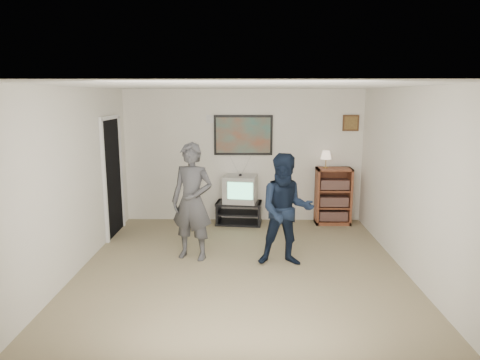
{
  "coord_description": "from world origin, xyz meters",
  "views": [
    {
      "loc": [
        0.07,
        -5.54,
        2.39
      ],
      "look_at": [
        -0.03,
        0.68,
        1.15
      ],
      "focal_mm": 32.0,
      "sensor_mm": 36.0,
      "label": 1
    }
  ],
  "objects_px": {
    "media_stand": "(239,213)",
    "person_short": "(286,210)",
    "person_tall": "(192,202)",
    "bookshelf": "(333,196)",
    "crt_television": "(240,189)"
  },
  "relations": [
    {
      "from": "crt_television",
      "to": "bookshelf",
      "type": "xyz_separation_m",
      "value": [
        1.74,
        0.05,
        -0.14
      ]
    },
    {
      "from": "bookshelf",
      "to": "person_short",
      "type": "xyz_separation_m",
      "value": [
        -1.07,
        -2.02,
        0.27
      ]
    },
    {
      "from": "crt_television",
      "to": "bookshelf",
      "type": "distance_m",
      "value": 1.75
    },
    {
      "from": "person_tall",
      "to": "person_short",
      "type": "height_order",
      "value": "person_tall"
    },
    {
      "from": "media_stand",
      "to": "person_short",
      "type": "xyz_separation_m",
      "value": [
        0.7,
        -1.97,
        0.59
      ]
    },
    {
      "from": "bookshelf",
      "to": "person_short",
      "type": "height_order",
      "value": "person_short"
    },
    {
      "from": "bookshelf",
      "to": "person_tall",
      "type": "distance_m",
      "value": 3.02
    },
    {
      "from": "media_stand",
      "to": "person_tall",
      "type": "bearing_deg",
      "value": -105.02
    },
    {
      "from": "media_stand",
      "to": "person_tall",
      "type": "relative_size",
      "value": 0.51
    },
    {
      "from": "crt_television",
      "to": "bookshelf",
      "type": "bearing_deg",
      "value": 10.32
    },
    {
      "from": "media_stand",
      "to": "person_short",
      "type": "height_order",
      "value": "person_short"
    },
    {
      "from": "media_stand",
      "to": "bookshelf",
      "type": "distance_m",
      "value": 1.8
    },
    {
      "from": "media_stand",
      "to": "person_short",
      "type": "distance_m",
      "value": 2.17
    },
    {
      "from": "person_short",
      "to": "bookshelf",
      "type": "bearing_deg",
      "value": 62.09
    },
    {
      "from": "bookshelf",
      "to": "person_short",
      "type": "relative_size",
      "value": 0.66
    }
  ]
}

